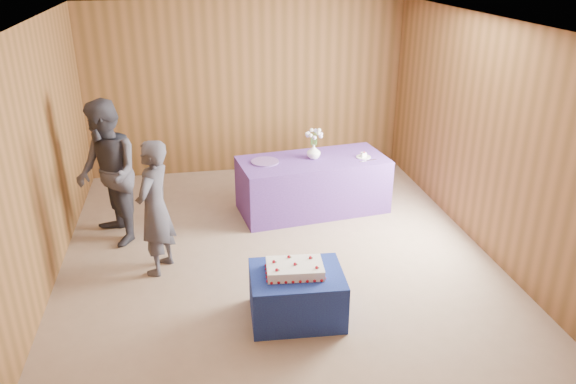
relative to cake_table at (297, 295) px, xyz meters
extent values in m
plane|color=gray|center=(0.00, 1.17, -0.25)|extent=(6.00, 6.00, 0.00)
cube|color=brown|center=(0.00, 4.17, 1.10)|extent=(5.00, 0.04, 2.70)
cube|color=brown|center=(0.00, -1.83, 1.10)|extent=(5.00, 0.04, 2.70)
cube|color=brown|center=(-2.50, 1.17, 1.10)|extent=(0.04, 6.00, 2.70)
cube|color=brown|center=(2.50, 1.17, 1.10)|extent=(0.04, 6.00, 2.70)
cube|color=white|center=(0.00, 1.17, 2.45)|extent=(5.00, 6.00, 0.04)
cube|color=navy|center=(0.00, 0.00, 0.00)|extent=(0.94, 0.75, 0.50)
cube|color=#613799|center=(0.69, 2.43, 0.12)|extent=(2.10, 1.15, 0.75)
cube|color=white|center=(-0.02, 0.01, 0.30)|extent=(0.57, 0.41, 0.10)
sphere|color=maroon|center=(-0.30, -0.15, 0.26)|extent=(0.03, 0.03, 0.03)
sphere|color=maroon|center=(0.23, -0.19, 0.26)|extent=(0.03, 0.03, 0.03)
sphere|color=maroon|center=(-0.27, 0.21, 0.26)|extent=(0.03, 0.03, 0.03)
sphere|color=maroon|center=(0.26, 0.17, 0.26)|extent=(0.03, 0.03, 0.03)
sphere|color=maroon|center=(-0.19, -0.07, 0.37)|extent=(0.03, 0.03, 0.03)
cone|color=#155F22|center=(-0.17, -0.07, 0.35)|extent=(0.01, 0.02, 0.02)
sphere|color=maroon|center=(0.13, 0.08, 0.37)|extent=(0.03, 0.03, 0.03)
cone|color=#155F22|center=(0.15, 0.08, 0.35)|extent=(0.01, 0.02, 0.02)
sphere|color=maroon|center=(-0.02, 0.01, 0.37)|extent=(0.03, 0.03, 0.03)
cone|color=#155F22|center=(0.00, 0.01, 0.35)|extent=(0.01, 0.02, 0.02)
imported|color=white|center=(0.71, 2.46, 0.60)|extent=(0.21, 0.21, 0.19)
cylinder|color=#31692A|center=(0.75, 2.46, 0.77)|extent=(0.01, 0.01, 0.16)
sphere|color=silver|center=(0.80, 2.46, 0.85)|extent=(0.05, 0.05, 0.05)
cylinder|color=#31692A|center=(0.74, 2.48, 0.77)|extent=(0.01, 0.01, 0.16)
sphere|color=silver|center=(0.79, 2.51, 0.85)|extent=(0.05, 0.05, 0.05)
cylinder|color=#31692A|center=(0.72, 2.49, 0.77)|extent=(0.01, 0.01, 0.16)
sphere|color=silver|center=(0.75, 2.55, 0.85)|extent=(0.05, 0.05, 0.05)
cylinder|color=#31692A|center=(0.70, 2.50, 0.77)|extent=(0.01, 0.01, 0.16)
sphere|color=silver|center=(0.69, 2.55, 0.85)|extent=(0.05, 0.05, 0.05)
cylinder|color=#31692A|center=(0.68, 2.49, 0.77)|extent=(0.01, 0.01, 0.16)
sphere|color=silver|center=(0.64, 2.53, 0.85)|extent=(0.05, 0.05, 0.05)
cylinder|color=#31692A|center=(0.67, 2.47, 0.77)|extent=(0.01, 0.01, 0.16)
sphere|color=silver|center=(0.61, 2.49, 0.85)|extent=(0.05, 0.05, 0.05)
cylinder|color=#31692A|center=(0.67, 2.45, 0.77)|extent=(0.01, 0.01, 0.16)
sphere|color=silver|center=(0.61, 2.43, 0.85)|extent=(0.05, 0.05, 0.05)
cylinder|color=#31692A|center=(0.68, 2.43, 0.77)|extent=(0.01, 0.01, 0.16)
sphere|color=silver|center=(0.64, 2.39, 0.85)|extent=(0.05, 0.05, 0.05)
cylinder|color=#31692A|center=(0.70, 2.42, 0.77)|extent=(0.01, 0.01, 0.16)
sphere|color=silver|center=(0.69, 2.36, 0.85)|extent=(0.05, 0.05, 0.05)
cylinder|color=#31692A|center=(0.72, 2.42, 0.77)|extent=(0.01, 0.01, 0.16)
sphere|color=silver|center=(0.75, 2.37, 0.85)|extent=(0.05, 0.05, 0.05)
cylinder|color=#31692A|center=(0.74, 2.44, 0.77)|extent=(0.01, 0.01, 0.16)
sphere|color=silver|center=(0.79, 2.41, 0.85)|extent=(0.05, 0.05, 0.05)
cylinder|color=#6D4A95|center=(0.03, 2.42, 0.51)|extent=(0.51, 0.51, 0.02)
cylinder|color=silver|center=(1.39, 2.37, 0.51)|extent=(0.26, 0.26, 0.01)
cube|color=white|center=(1.39, 2.37, 0.54)|extent=(0.08, 0.07, 0.06)
sphere|color=maroon|center=(1.39, 2.36, 0.58)|extent=(0.02, 0.02, 0.02)
cube|color=silver|center=(1.41, 2.24, 0.50)|extent=(0.26, 0.07, 0.00)
imported|color=#393842|center=(-1.36, 1.15, 0.52)|extent=(0.57, 0.67, 1.55)
imported|color=#383742|center=(-1.93, 1.97, 0.65)|extent=(0.98, 1.07, 1.79)
camera|label=1|loc=(-0.90, -4.56, 3.13)|focal=35.00mm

